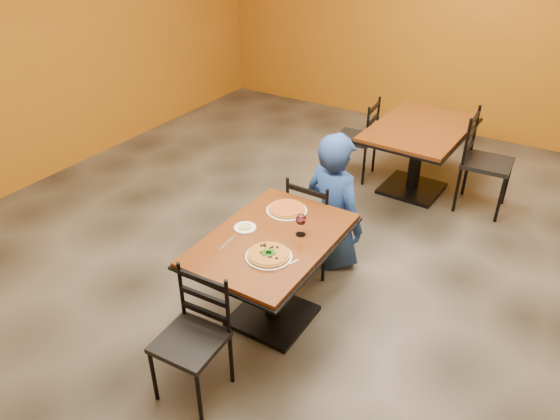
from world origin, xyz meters
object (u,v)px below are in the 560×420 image
Objects in this scene: chair_main_near at (190,342)px; chair_second_right at (487,164)px; pizza_far at (287,209)px; table_main at (272,259)px; plate_far at (287,210)px; diner at (335,199)px; plate_main at (269,256)px; table_second at (418,143)px; chair_main_far at (316,221)px; chair_second_left at (355,138)px; side_plate at (245,228)px; pizza_main at (269,254)px; wine_glass at (301,224)px.

chair_second_right is (1.00, 3.39, 0.08)m from chair_main_near.
chair_second_right reaches higher than pizza_far.
plate_far is (-0.10, 0.36, 0.20)m from table_main.
table_main is 1.02× the size of diner.
chair_second_right is at bearing 73.31° from plate_main.
table_second is 1.61m from diner.
pizza_far is at bearing 104.98° from table_main.
chair_main_far is 2.83× the size of plate_far.
side_plate is (0.28, -2.55, 0.30)m from chair_second_left.
diner is 3.87× the size of plate_main.
chair_main_far reaches higher than pizza_far.
chair_second_left is 2.25m from plate_far.
chair_main_far is 2.83× the size of plate_main.
plate_far is at bearing 109.76° from pizza_main.
chair_second_right is 3.61× the size of pizza_far.
chair_main_near is at bearing -105.30° from plate_main.
chair_second_left is (-0.45, 1.75, 0.02)m from chair_main_far.
table_second is 0.73m from chair_second_left.
plate_main is (0.11, -0.21, 0.20)m from table_main.
table_main is 6.83× the size of wine_glass.
chair_main_far is 0.87m from side_plate.
chair_second_right is at bearing 65.58° from side_plate.
table_second is at bearing 80.27° from side_plate.
pizza_main is at bearing 180.00° from plate_main.
pizza_far reaches higher than plate_far.
plate_main is at bearing 109.36° from diner.
table_second is at bearing 84.83° from chair_second_left.
chair_second_right reaches higher than plate_main.
plate_main is at bearing 100.51° from chair_main_far.
wine_glass is at bearing 40.69° from table_main.
diner is at bearing 88.73° from table_main.
table_second is 4.92× the size of pizza_main.
pizza_main is at bearing -62.76° from table_main.
diner is at bearing -96.85° from table_second.
pizza_main is (0.09, -1.16, 0.17)m from diner.
plate_main reaches higher than table_main.
pizza_main and pizza_far have the same top height.
diner reaches higher than table_second.
chair_second_left is 3.26× the size of pizza_far.
pizza_main is (-0.10, -2.75, 0.21)m from table_second.
chair_second_left is at bearing 100.69° from plate_far.
chair_main_near is 1.08m from wine_glass.
side_plate is (-0.22, -0.01, 0.20)m from table_main.
pizza_main is at bearing -70.24° from pizza_far.
pizza_far is (-0.20, 0.57, 0.00)m from pizza_main.
chair_second_right is 6.32× the size of side_plate.
table_second is at bearing 85.22° from table_main.
plate_main is (0.09, -1.16, 0.15)m from diner.
table_second is 0.72m from chair_second_right.
pizza_far is at bearing 5.52° from chair_second_left.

